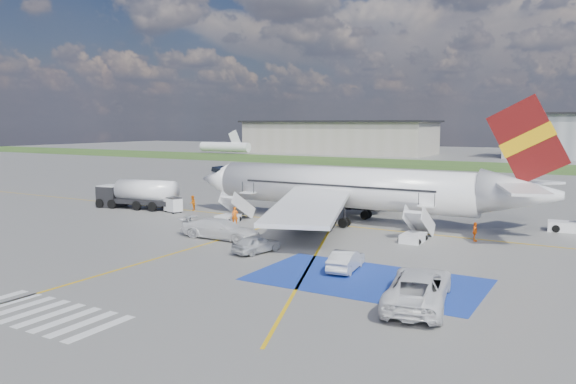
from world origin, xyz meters
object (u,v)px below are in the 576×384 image
Objects in this scene: van_white_a at (419,281)px; fuel_tanker at (138,196)px; airliner at (356,188)px; gpu_cart at (173,206)px; car_silver_a at (256,244)px; car_silver_b at (346,260)px; van_white_b at (221,226)px.

fuel_tanker is at bearing -35.16° from van_white_a.
airliner is 16.42× the size of gpu_cart.
car_silver_a is at bearing -32.24° from van_white_a.
car_silver_a is at bearing -34.66° from fuel_tanker.
car_silver_b is at bearing -9.07° from gpu_cart.
van_white_a is at bearing -10.79° from gpu_cart.
fuel_tanker is 20.18m from van_white_b.
fuel_tanker reaches higher than van_white_b.
car_silver_b is (6.48, -16.59, -2.71)m from airliner.
gpu_cart is at bearing -18.76° from car_silver_a.
fuel_tanker is 4.43× the size of gpu_cart.
car_silver_a is (-1.36, -15.31, -2.71)m from airliner.
car_silver_a is at bearing -15.12° from gpu_cart.
airliner reaches higher than car_silver_a.
van_white_b is at bearing -33.99° from van_white_a.
van_white_a is 21.06m from van_white_b.
fuel_tanker is 41.23m from van_white_a.
car_silver_a is 15.02m from van_white_a.
gpu_cart reaches higher than car_silver_a.
airliner is at bearing -69.60° from van_white_a.
fuel_tanker is 1.78× the size of van_white_b.
gpu_cart is at bearing -33.38° from car_silver_b.
van_white_a reaches higher than car_silver_b.
van_white_a is (13.97, -5.48, 0.53)m from car_silver_a.
van_white_b reaches higher than gpu_cart.
van_white_a is at bearing 138.13° from car_silver_b.
airliner is 9.23× the size of car_silver_a.
car_silver_b is at bearing -30.79° from fuel_tanker.
gpu_cart is at bearing -168.84° from airliner.
airliner is at bearing -76.15° from car_silver_b.
gpu_cart is (5.27, -0.07, -0.64)m from fuel_tanker.
gpu_cart is 29.08m from car_silver_b.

